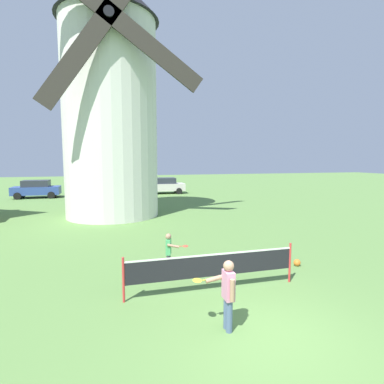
# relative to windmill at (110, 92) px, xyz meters

# --- Properties ---
(ground_plane) EXTENTS (120.00, 120.00, 0.00)m
(ground_plane) POSITION_rel_windmill_xyz_m (2.56, -13.81, -7.28)
(ground_plane) COLOR #5B8442
(windmill) EXTENTS (9.37, 6.13, 15.00)m
(windmill) POSITION_rel_windmill_xyz_m (0.00, 0.00, 0.00)
(windmill) COLOR silver
(windmill) RESTS_ON ground_plane
(tennis_net) EXTENTS (4.55, 0.06, 1.10)m
(tennis_net) POSITION_rel_windmill_xyz_m (2.24, -11.67, -6.60)
(tennis_net) COLOR red
(tennis_net) RESTS_ON ground_plane
(player_near) EXTENTS (0.78, 0.56, 1.43)m
(player_near) POSITION_rel_windmill_xyz_m (1.90, -13.45, -6.48)
(player_near) COLOR slate
(player_near) RESTS_ON ground_plane
(player_far) EXTENTS (0.68, 0.64, 1.17)m
(player_far) POSITION_rel_windmill_xyz_m (1.44, -10.00, -6.62)
(player_far) COLOR #333338
(player_far) RESTS_ON ground_plane
(stray_ball) EXTENTS (0.22, 0.22, 0.22)m
(stray_ball) POSITION_rel_windmill_xyz_m (5.45, -10.63, -7.17)
(stray_ball) COLOR orange
(stray_ball) RESTS_ON ground_plane
(parked_car_blue) EXTENTS (3.87, 1.90, 1.56)m
(parked_car_blue) POSITION_rel_windmill_xyz_m (-6.31, 10.54, -6.48)
(parked_car_blue) COLOR #334C99
(parked_car_blue) RESTS_ON ground_plane
(parked_car_red) EXTENTS (4.21, 1.94, 1.56)m
(parked_car_red) POSITION_rel_windmill_xyz_m (-0.61, 10.76, -6.48)
(parked_car_red) COLOR red
(parked_car_red) RESTS_ON ground_plane
(parked_car_cream) EXTENTS (4.15, 2.01, 1.56)m
(parked_car_cream) POSITION_rel_windmill_xyz_m (5.09, 10.92, -6.48)
(parked_car_cream) COLOR silver
(parked_car_cream) RESTS_ON ground_plane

